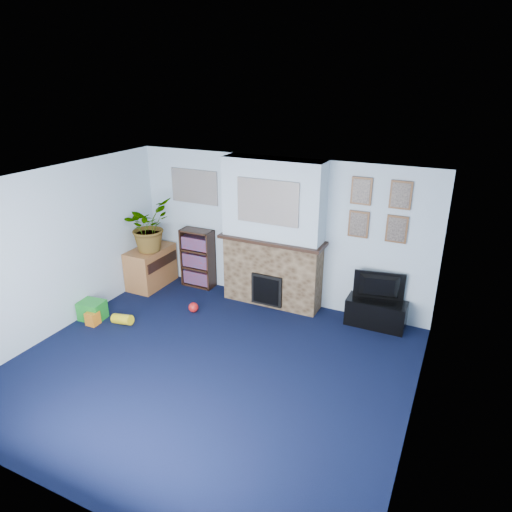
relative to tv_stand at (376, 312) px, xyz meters
The scene contains 26 objects.
floor 2.67m from the tv_stand, 130.27° to the right, with size 5.00×4.50×0.01m, color black.
ceiling 3.44m from the tv_stand, 130.27° to the right, with size 5.00×4.50×0.01m, color white.
wall_back 1.99m from the tv_stand, behind, with size 5.00×0.04×2.40m, color silver.
wall_front 4.71m from the tv_stand, 111.89° to the right, with size 5.00×0.04×2.40m, color silver.
wall_left 4.78m from the tv_stand, 154.31° to the right, with size 0.04×4.50×2.40m, color silver.
wall_right 2.38m from the tv_stand, 68.98° to the right, with size 0.04×4.50×2.40m, color silver.
chimney_breast 1.97m from the tv_stand, behind, with size 1.72×0.50×2.40m.
collage_main 2.33m from the tv_stand, behind, with size 1.00×0.03×0.68m, color gray.
collage_left 3.63m from the tv_stand, behind, with size 0.90×0.03×0.58m, color gray.
portrait_tl 1.83m from the tv_stand, 154.52° to the left, with size 0.30×0.03×0.40m, color brown.
portrait_tr 1.79m from the tv_stand, 56.93° to the left, with size 0.30×0.03×0.40m, color brown.
portrait_bl 1.36m from the tv_stand, 154.52° to the left, with size 0.30×0.03×0.40m, color brown.
portrait_br 1.30m from the tv_stand, 56.93° to the left, with size 0.30×0.03×0.40m, color brown.
tv_stand is the anchor object (origin of this frame).
television 0.41m from the tv_stand, 90.00° to the left, with size 0.75×0.10×0.43m, color black.
bookshelf 3.20m from the tv_stand, behind, with size 0.58×0.28×1.05m.
sideboard 3.97m from the tv_stand, behind, with size 0.50×0.90×0.70m, color #9D6032.
potted_plant 4.03m from the tv_stand, behind, with size 0.80×0.69×0.89m, color #26661E.
mantel_clock 2.06m from the tv_stand, behind, with size 0.11×0.06×0.15m, color gold.
mantel_candle 1.71m from the tv_stand, behind, with size 0.05×0.05×0.16m, color #B2BFC6.
mantel_teddy 2.44m from the tv_stand, behind, with size 0.12×0.12×0.12m, color slate.
mantel_can 1.43m from the tv_stand, behind, with size 0.06×0.06×0.11m, color orange.
green_crate 4.36m from the tv_stand, 157.13° to the right, with size 0.37×0.30×0.30m, color #198C26.
toy_ball 2.85m from the tv_stand, 163.05° to the right, with size 0.16×0.16×0.16m, color red.
toy_block 4.30m from the tv_stand, 154.84° to the right, with size 0.17×0.17×0.21m, color orange.
toy_tube 3.86m from the tv_stand, 155.34° to the right, with size 0.16×0.16×0.34m, color yellow.
Camera 1 is at (2.70, -4.23, 3.55)m, focal length 32.00 mm.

